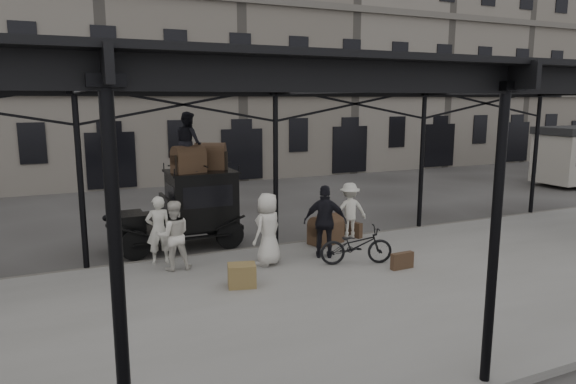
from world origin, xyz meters
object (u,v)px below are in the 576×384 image
Objects in this scene: porter_left at (159,230)px; steamer_trunk_roof_near at (189,161)px; porter_official at (325,222)px; steamer_trunk_platform at (326,231)px; bicycle at (356,245)px; taxi at (191,205)px.

steamer_trunk_roof_near reaches higher than porter_left.
porter_official is 2.01× the size of steamer_trunk_platform.
bicycle is (0.44, -0.80, -0.47)m from porter_official.
steamer_trunk_roof_near is (-2.85, 2.69, 1.40)m from porter_official.
taxi is at bearing -19.09° from porter_official.
porter_official is 1.44m from steamer_trunk_platform.
bicycle is at bearing -60.58° from steamer_trunk_roof_near.
bicycle is at bearing 157.47° from porter_left.
taxi is at bearing 58.06° from steamer_trunk_roof_near.
porter_left is 1.98× the size of steamer_trunk_roof_near.
steamer_trunk_roof_near is 4.31m from steamer_trunk_platform.
porter_left is at bearing -142.69° from steamer_trunk_roof_near.
taxi is 3.88× the size of steamer_trunk_platform.
porter_official reaches higher than porter_left.
porter_official is (2.77, -2.94, -0.11)m from taxi.
taxi is at bearing 134.23° from steamer_trunk_platform.
taxi reaches higher than porter_left.
porter_official is 1.05× the size of bicycle.
porter_left is 4.91m from bicycle.
porter_official is 1.03m from bicycle.
bicycle is (3.21, -3.74, -0.58)m from taxi.
porter_left is (-1.22, -1.66, -0.20)m from taxi.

